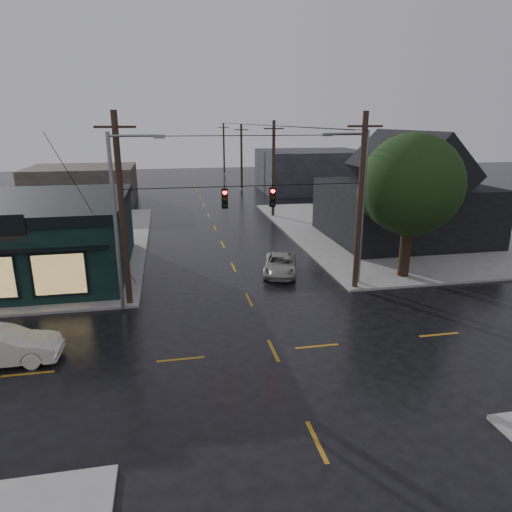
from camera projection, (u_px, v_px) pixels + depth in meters
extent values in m
plane|color=black|center=(273.00, 351.00, 19.93)|extent=(160.00, 160.00, 0.00)
cube|color=gray|center=(434.00, 227.00, 42.39)|extent=(28.00, 28.00, 0.15)
cube|color=black|center=(402.00, 211.00, 37.98)|extent=(12.00, 11.00, 4.50)
cylinder|color=black|center=(406.00, 242.00, 28.53)|extent=(0.70, 0.70, 4.39)
sphere|color=black|center=(411.00, 185.00, 27.51)|extent=(6.18, 6.18, 6.18)
cylinder|color=black|center=(247.00, 186.00, 24.23)|extent=(13.00, 0.04, 0.04)
cube|color=#2E2822|center=(83.00, 185.00, 54.34)|extent=(12.00, 10.00, 4.40)
cube|color=black|center=(311.00, 171.00, 64.38)|extent=(14.00, 12.00, 5.60)
imported|color=silver|center=(1.00, 347.00, 18.67)|extent=(4.63, 1.66, 1.52)
imported|color=#9D9C91|center=(280.00, 265.00, 29.75)|extent=(3.16, 4.83, 1.23)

